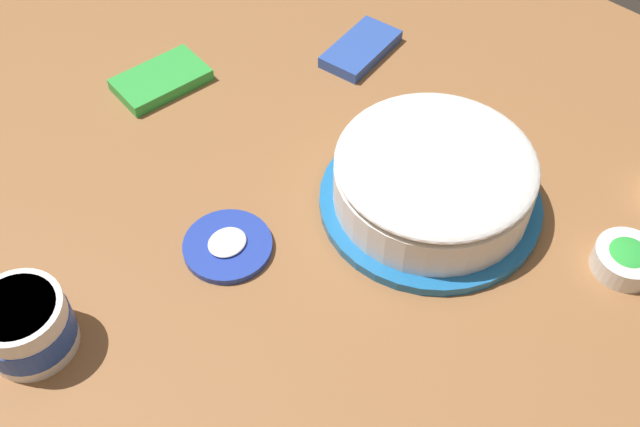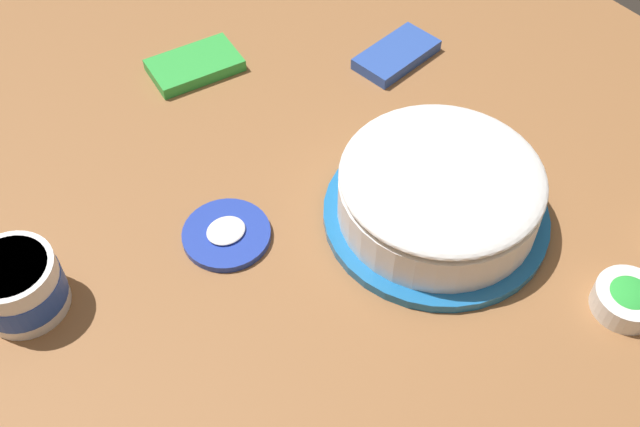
# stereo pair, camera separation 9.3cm
# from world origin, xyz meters

# --- Properties ---
(ground_plane) EXTENTS (1.54, 1.54, 0.00)m
(ground_plane) POSITION_xyz_m (0.00, 0.00, 0.00)
(ground_plane) COLOR #936038
(frosted_cake) EXTENTS (0.29, 0.29, 0.10)m
(frosted_cake) POSITION_xyz_m (-0.20, 0.11, 0.05)
(frosted_cake) COLOR #1E6BB2
(frosted_cake) RESTS_ON ground_plane
(frosting_tub) EXTENTS (0.10, 0.10, 0.08)m
(frosting_tub) POSITION_xyz_m (0.27, -0.08, 0.04)
(frosting_tub) COLOR white
(frosting_tub) RESTS_ON ground_plane
(frosting_tub_lid) EXTENTS (0.11, 0.11, 0.02)m
(frosting_tub_lid) POSITION_xyz_m (0.03, -0.02, 0.01)
(frosting_tub_lid) COLOR #233DAD
(frosting_tub_lid) RESTS_ON ground_plane
(sprinkle_bowl_green) EXTENTS (0.08, 0.08, 0.03)m
(sprinkle_bowl_green) POSITION_xyz_m (-0.28, 0.35, 0.02)
(sprinkle_bowl_green) COLOR white
(sprinkle_bowl_green) RESTS_ON ground_plane
(candy_box_lower) EXTENTS (0.14, 0.10, 0.02)m
(candy_box_lower) POSITION_xyz_m (-0.11, -0.33, 0.01)
(candy_box_lower) COLOR green
(candy_box_lower) RESTS_ON ground_plane
(candy_box_upper) EXTENTS (0.14, 0.09, 0.02)m
(candy_box_upper) POSITION_xyz_m (-0.37, -0.16, 0.01)
(candy_box_upper) COLOR #2D51B2
(candy_box_upper) RESTS_ON ground_plane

